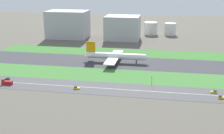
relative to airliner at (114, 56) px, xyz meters
The scene contains 18 objects.
ground_plane 8.67m from the airliner, ahead, with size 800.00×800.00×0.00m, color #5B564C.
runway 8.63m from the airliner, ahead, with size 280.00×46.00×0.10m, color #38383D.
grass_median_north 41.90m from the airliner, 81.64° to the left, with size 280.00×36.00×0.10m, color #3D7A33.
grass_median_south 41.90m from the airliner, 81.64° to the right, with size 280.00×36.00×0.10m, color #427F38.
highway 73.51m from the airliner, 85.28° to the right, with size 280.00×28.00×0.10m, color #4C4C4F.
highway_centerline 73.50m from the airliner, 85.28° to the right, with size 266.00×0.50×0.01m, color silver.
airliner is the anchor object (origin of this frame).
car_2 117.08m from the airliner, 41.83° to the right, with size 4.40×1.80×2.00m.
car_0 108.19m from the airliner, 39.00° to the right, with size 4.40×1.80×2.00m.
car_4 79.59m from the airliner, 100.81° to the right, with size 4.40×1.80×2.00m.
car_1 101.78m from the airliner, 138.01° to the right, with size 4.40×1.80×2.00m.
truck_0 105.16m from the airliner, 132.06° to the right, with size 8.40×2.50×4.00m.
traffic_light 71.73m from the airliner, 56.80° to the right, with size 0.36×0.50×7.20m.
terminal_building 142.09m from the airliner, 126.38° to the left, with size 54.03×35.63×36.31m, color #B2B2B7.
hangar_building 114.73m from the airliner, 94.51° to the left, with size 44.43×35.93×31.06m, color #B2B2B7.
fuel_tank_west 159.08m from the airliner, 91.77° to the left, with size 23.54×23.54×15.30m, color silver.
fuel_tank_centre 161.02m from the airliner, 80.96° to the left, with size 18.95×18.95×17.53m, color silver.
fuel_tank_east 167.61m from the airliner, 71.57° to the left, with size 16.39×16.39×16.90m, color silver.
Camera 1 is at (42.80, -281.07, 79.11)m, focal length 48.94 mm.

